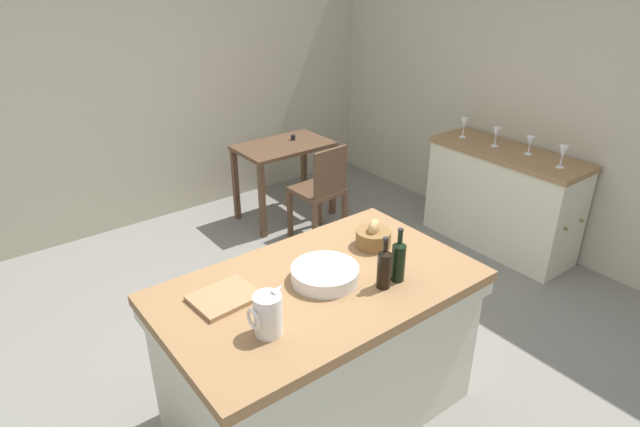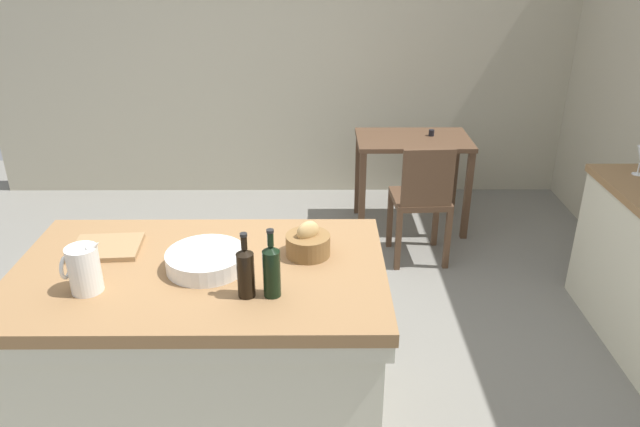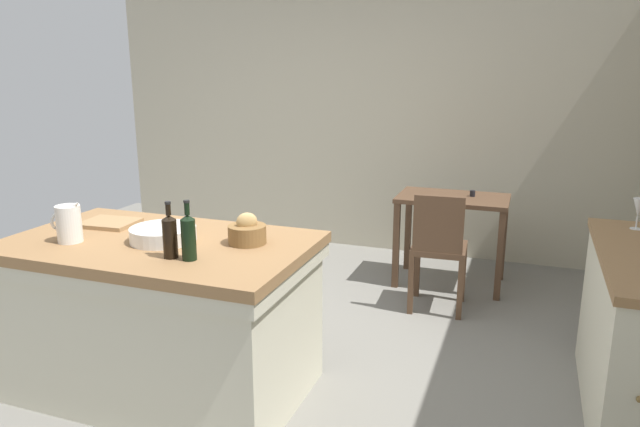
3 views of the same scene
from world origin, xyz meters
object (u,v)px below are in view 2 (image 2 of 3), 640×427
(cutting_board, at_px, (107,248))
(wine_bottle_dark, at_px, (272,269))
(island_table, at_px, (206,344))
(wooden_chair, at_px, (422,199))
(writing_desk, at_px, (413,153))
(bread_basket, at_px, (308,243))
(wine_bottle_amber, at_px, (245,271))
(pitcher, at_px, (84,269))
(wash_bowl, at_px, (206,260))

(cutting_board, distance_m, wine_bottle_dark, 0.90)
(island_table, xyz_separation_m, wooden_chair, (1.28, 1.65, 0.02))
(writing_desk, bearing_deg, wine_bottle_dark, -110.98)
(island_table, xyz_separation_m, bread_basket, (0.48, 0.12, 0.47))
(wine_bottle_amber, bearing_deg, writing_desk, 66.91)
(island_table, height_order, wooden_chair, wooden_chair)
(wooden_chair, bearing_deg, pitcher, -133.02)
(cutting_board, relative_size, wine_bottle_dark, 1.03)
(cutting_board, xyz_separation_m, wine_bottle_dark, (0.80, -0.39, 0.11))
(pitcher, bearing_deg, writing_desk, 54.85)
(wash_bowl, bearing_deg, wine_bottle_amber, -48.97)
(island_table, relative_size, wash_bowl, 4.68)
(wine_bottle_dark, bearing_deg, wash_bowl, 143.82)
(island_table, bearing_deg, writing_desk, 60.22)
(pitcher, xyz_separation_m, cutting_board, (-0.03, 0.35, -0.09))
(wash_bowl, relative_size, cutting_board, 1.15)
(island_table, height_order, writing_desk, island_table)
(writing_desk, distance_m, wash_bowl, 2.61)
(writing_desk, bearing_deg, cutting_board, -129.97)
(island_table, relative_size, wooden_chair, 1.80)
(cutting_board, bearing_deg, wash_bowl, -18.78)
(pitcher, height_order, bread_basket, pitcher)
(writing_desk, bearing_deg, wash_bowl, -119.09)
(bread_basket, xyz_separation_m, cutting_board, (-0.94, 0.05, -0.05))
(wooden_chair, bearing_deg, wash_bowl, -127.08)
(wooden_chair, xyz_separation_m, wash_bowl, (-1.25, -1.65, 0.43))
(wine_bottle_dark, relative_size, wine_bottle_amber, 1.05)
(wooden_chair, relative_size, wine_bottle_amber, 3.23)
(wine_bottle_dark, bearing_deg, writing_desk, 69.02)
(wooden_chair, height_order, bread_basket, bread_basket)
(island_table, bearing_deg, bread_basket, 13.80)
(island_table, relative_size, writing_desk, 1.84)
(writing_desk, relative_size, wine_bottle_amber, 3.15)
(writing_desk, height_order, bread_basket, bread_basket)
(wash_bowl, relative_size, wine_bottle_amber, 1.24)
(bread_basket, bearing_deg, pitcher, -161.66)
(cutting_board, bearing_deg, wine_bottle_dark, -26.06)
(wash_bowl, bearing_deg, wine_bottle_dark, -36.18)
(island_table, xyz_separation_m, wine_bottle_amber, (0.23, -0.23, 0.53))
(writing_desk, xyz_separation_m, wine_bottle_amber, (-1.06, -2.49, 0.37))
(island_table, distance_m, wash_bowl, 0.45)
(wash_bowl, bearing_deg, island_table, -178.10)
(pitcher, xyz_separation_m, bread_basket, (0.91, 0.30, -0.04))
(wash_bowl, bearing_deg, writing_desk, 60.91)
(cutting_board, xyz_separation_m, wine_bottle_amber, (0.69, -0.40, 0.10))
(pitcher, bearing_deg, wine_bottle_dark, -2.89)
(cutting_board, bearing_deg, pitcher, -84.81)
(wash_bowl, distance_m, cutting_board, 0.53)
(pitcher, relative_size, cutting_board, 0.78)
(wooden_chair, xyz_separation_m, wine_bottle_dark, (-0.94, -1.87, 0.51))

